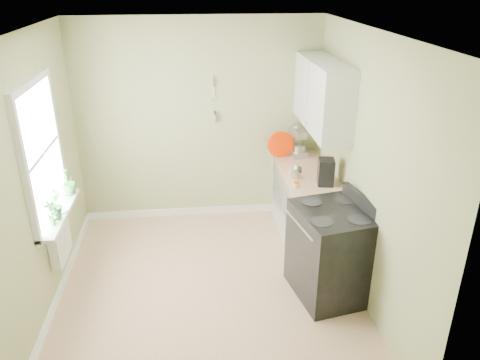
{
  "coord_description": "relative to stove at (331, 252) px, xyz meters",
  "views": [
    {
      "loc": [
        -0.11,
        -4.15,
        3.17
      ],
      "look_at": [
        0.4,
        0.55,
        1.06
      ],
      "focal_mm": 35.0,
      "sensor_mm": 36.0,
      "label": 1
    }
  ],
  "objects": [
    {
      "name": "ceiling",
      "position": [
        -1.28,
        0.14,
        2.21
      ],
      "size": [
        3.2,
        3.6,
        0.02
      ],
      "primitive_type": "cube",
      "color": "white",
      "rests_on": "wall_back"
    },
    {
      "name": "coffee_maker",
      "position": [
        0.12,
        0.8,
        0.56
      ],
      "size": [
        0.21,
        0.22,
        0.31
      ],
      "color": "black",
      "rests_on": "countertop"
    },
    {
      "name": "plant_b",
      "position": [
        -2.78,
        0.31,
        0.55
      ],
      "size": [
        0.2,
        0.21,
        0.3
      ],
      "primitive_type": "imported",
      "rotation": [
        0.0,
        0.0,
        2.07
      ],
      "color": "#2F7334",
      "rests_on": "window_sill"
    },
    {
      "name": "base_cabinets",
      "position": [
        0.02,
        1.14,
        -0.07
      ],
      "size": [
        0.6,
        1.6,
        0.87
      ],
      "primitive_type": "cube",
      "color": "white",
      "rests_on": "floor"
    },
    {
      "name": "countertop",
      "position": [
        0.01,
        1.14,
        0.39
      ],
      "size": [
        0.64,
        1.6,
        0.04
      ],
      "primitive_type": "cube",
      "color": "#D7AF83",
      "rests_on": "base_cabinets"
    },
    {
      "name": "wall_right",
      "position": [
        0.33,
        0.14,
        0.85
      ],
      "size": [
        0.02,
        3.6,
        2.7
      ],
      "primitive_type": "cube",
      "color": "tan",
      "rests_on": "floor"
    },
    {
      "name": "stand_mixer",
      "position": [
        0.01,
        1.77,
        0.58
      ],
      "size": [
        0.24,
        0.35,
        0.4
      ],
      "color": "#B2B2B7",
      "rests_on": "countertop"
    },
    {
      "name": "stove",
      "position": [
        0.0,
        0.0,
        0.0
      ],
      "size": [
        0.85,
        0.93,
        1.11
      ],
      "color": "black",
      "rests_on": "floor"
    },
    {
      "name": "plant_a",
      "position": [
        -2.78,
        0.17,
        0.53
      ],
      "size": [
        0.15,
        0.17,
        0.27
      ],
      "primitive_type": "imported",
      "rotation": [
        0.0,
        0.0,
        1.1
      ],
      "color": "#2F7334",
      "rests_on": "window_sill"
    },
    {
      "name": "window",
      "position": [
        -2.86,
        0.44,
        1.05
      ],
      "size": [
        0.06,
        1.14,
        1.44
      ],
      "color": "white",
      "rests_on": "wall_left"
    },
    {
      "name": "red_tray",
      "position": [
        -0.23,
        1.72,
        0.59
      ],
      "size": [
        0.36,
        0.08,
        0.35
      ],
      "primitive_type": "cylinder",
      "rotation": [
        1.45,
        0.0,
        0.07
      ],
      "color": "red",
      "rests_on": "countertop"
    },
    {
      "name": "wall_left",
      "position": [
        -2.89,
        0.14,
        0.85
      ],
      "size": [
        0.02,
        3.6,
        2.7
      ],
      "primitive_type": "cube",
      "color": "tan",
      "rests_on": "floor"
    },
    {
      "name": "wall_utensils",
      "position": [
        -1.08,
        1.92,
        1.06
      ],
      "size": [
        0.02,
        0.14,
        0.58
      ],
      "color": "#D7AF83",
      "rests_on": "wall_back"
    },
    {
      "name": "plant_c",
      "position": [
        -2.78,
        0.87,
        0.56
      ],
      "size": [
        0.23,
        0.23,
        0.32
      ],
      "primitive_type": "imported",
      "rotation": [
        0.0,
        0.0,
        4.39
      ],
      "color": "#2F7334",
      "rests_on": "window_sill"
    },
    {
      "name": "wall_back",
      "position": [
        -1.28,
        1.95,
        0.85
      ],
      "size": [
        3.2,
        0.02,
        2.7
      ],
      "primitive_type": "cube",
      "color": "tan",
      "rests_on": "floor"
    },
    {
      "name": "window_sill",
      "position": [
        -2.79,
        0.44,
        0.38
      ],
      "size": [
        0.18,
        1.14,
        0.04
      ],
      "primitive_type": "cube",
      "color": "white",
      "rests_on": "wall_left"
    },
    {
      "name": "radiator",
      "position": [
        -2.82,
        0.39,
        0.05
      ],
      "size": [
        0.12,
        0.5,
        0.35
      ],
      "primitive_type": "cube",
      "color": "white",
      "rests_on": "wall_left"
    },
    {
      "name": "floor",
      "position": [
        -1.28,
        0.14,
        -0.51
      ],
      "size": [
        3.2,
        3.6,
        0.02
      ],
      "primitive_type": "cube",
      "color": "tan",
      "rests_on": "ground"
    },
    {
      "name": "kettle",
      "position": [
        -0.18,
        1.0,
        0.5
      ],
      "size": [
        0.17,
        0.1,
        0.17
      ],
      "color": "silver",
      "rests_on": "countertop"
    },
    {
      "name": "jar",
      "position": [
        -0.23,
        0.73,
        0.45
      ],
      "size": [
        0.07,
        0.07,
        0.07
      ],
      "color": "beige",
      "rests_on": "countertop"
    },
    {
      "name": "upper_cabinets",
      "position": [
        0.15,
        1.24,
        1.35
      ],
      "size": [
        0.35,
        1.4,
        0.8
      ],
      "primitive_type": "cube",
      "color": "white",
      "rests_on": "wall_right"
    }
  ]
}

